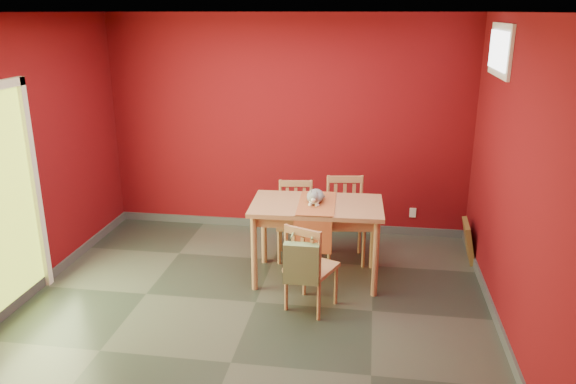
# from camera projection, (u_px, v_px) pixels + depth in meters

# --- Properties ---
(ground) EXTENTS (4.50, 4.50, 0.00)m
(ground) POSITION_uv_depth(u_px,v_px,m) (256.00, 302.00, 5.47)
(ground) COLOR #2D342D
(ground) RESTS_ON ground
(room_shell) EXTENTS (4.50, 4.50, 4.50)m
(room_shell) POSITION_uv_depth(u_px,v_px,m) (256.00, 298.00, 5.46)
(room_shell) COLOR #610A0F
(room_shell) RESTS_ON ground
(doorway) EXTENTS (0.06, 1.01, 2.13)m
(doorway) POSITION_uv_depth(u_px,v_px,m) (3.00, 195.00, 5.07)
(doorway) COLOR #B7D838
(doorway) RESTS_ON ground
(window) EXTENTS (0.05, 0.90, 0.50)m
(window) POSITION_uv_depth(u_px,v_px,m) (500.00, 50.00, 5.38)
(window) COLOR white
(window) RESTS_ON room_shell
(outlet_plate) EXTENTS (0.08, 0.02, 0.12)m
(outlet_plate) POSITION_uv_depth(u_px,v_px,m) (413.00, 213.00, 7.03)
(outlet_plate) COLOR silver
(outlet_plate) RESTS_ON room_shell
(dining_table) EXTENTS (1.37, 0.83, 0.84)m
(dining_table) POSITION_uv_depth(u_px,v_px,m) (317.00, 213.00, 5.75)
(dining_table) COLOR #A9734F
(dining_table) RESTS_ON ground
(table_runner) EXTENTS (0.40, 0.79, 0.39)m
(table_runner) POSITION_uv_depth(u_px,v_px,m) (315.00, 213.00, 5.62)
(table_runner) COLOR #A54F2A
(table_runner) RESTS_ON dining_table
(chair_far_left) EXTENTS (0.45, 0.45, 0.88)m
(chair_far_left) POSITION_uv_depth(u_px,v_px,m) (295.00, 220.00, 6.37)
(chair_far_left) COLOR #A9734F
(chair_far_left) RESTS_ON ground
(chair_far_right) EXTENTS (0.50, 0.50, 0.94)m
(chair_far_right) POSITION_uv_depth(u_px,v_px,m) (345.00, 219.00, 6.31)
(chair_far_right) COLOR #A9734F
(chair_far_right) RESTS_ON ground
(chair_near) EXTENTS (0.53, 0.53, 0.87)m
(chair_near) POSITION_uv_depth(u_px,v_px,m) (309.00, 266.00, 5.22)
(chair_near) COLOR #A9734F
(chair_near) RESTS_ON ground
(tote_bag) EXTENTS (0.32, 0.19, 0.45)m
(tote_bag) POSITION_uv_depth(u_px,v_px,m) (301.00, 263.00, 5.00)
(tote_bag) COLOR #718D5A
(tote_bag) RESTS_ON chair_near
(cat) EXTENTS (0.25, 0.39, 0.18)m
(cat) POSITION_uv_depth(u_px,v_px,m) (315.00, 194.00, 5.74)
(cat) COLOR slate
(cat) RESTS_ON table_runner
(picture_frame) EXTENTS (0.17, 0.45, 0.44)m
(picture_frame) POSITION_uv_depth(u_px,v_px,m) (468.00, 241.00, 6.38)
(picture_frame) COLOR brown
(picture_frame) RESTS_ON ground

